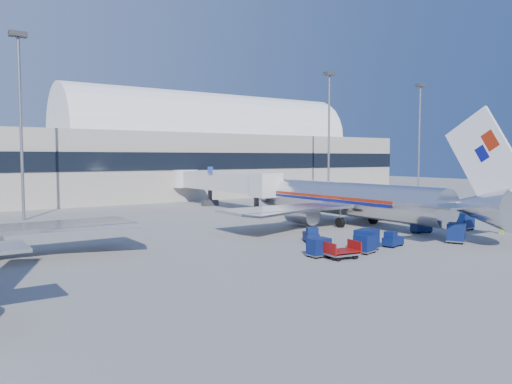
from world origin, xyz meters
TOP-DOWN VIEW (x-y plane):
  - ground at (0.00, 0.00)m, footprint 260.00×260.00m
  - terminal at (-13.60, 55.96)m, footprint 170.00×28.15m
  - airliner_main at (10.00, 4.51)m, footprint 32.00×37.26m
  - jetbridge_near at (7.60, 30.81)m, footprint 4.40×27.50m
  - mast_west at (-20.00, 30.00)m, footprint 2.00×1.20m
  - mast_east at (30.00, 30.00)m, footprint 2.00×1.20m
  - mast_far_east at (55.00, 30.00)m, footprint 2.00×1.20m
  - barrier_near at (18.00, 2.00)m, footprint 3.00×0.55m
  - barrier_mid at (21.30, 2.00)m, footprint 3.00×0.55m
  - barrier_far at (24.60, 2.00)m, footprint 3.00×0.55m
  - tug_lead at (2.93, -7.53)m, footprint 2.24×1.46m
  - tug_right at (11.56, -3.83)m, footprint 2.19×1.34m
  - tug_left at (-1.65, -2.18)m, footprint 2.05×2.50m
  - cart_train_a at (-0.39, -7.66)m, footprint 2.39×2.09m
  - cart_train_b at (-1.24, -8.27)m, footprint 1.98×1.69m
  - cart_train_c at (-5.29, -7.34)m, footprint 1.70×1.32m
  - cart_solo_near at (9.18, -9.48)m, footprint 2.46×2.27m
  - cart_solo_far at (17.02, -5.06)m, footprint 2.11×1.64m
  - cart_open_red at (-4.28, -8.84)m, footprint 2.64×2.01m
  - ramp_worker at (17.40, -9.01)m, footprint 0.50×0.66m

SIDE VIEW (x-z plane):
  - ground at x=0.00m, z-range 0.00..0.00m
  - barrier_near at x=18.00m, z-range 0.00..0.90m
  - barrier_mid at x=21.30m, z-range 0.00..0.90m
  - barrier_far at x=24.60m, z-range 0.00..0.90m
  - cart_open_red at x=-4.28m, z-range 0.14..0.80m
  - tug_right at x=11.56m, z-range -0.06..1.28m
  - tug_lead at x=2.93m, z-range -0.06..1.29m
  - tug_left at x=-1.65m, z-range -0.06..1.40m
  - cart_train_c at x=-5.29m, z-range 0.05..1.51m
  - cart_train_b at x=-1.24m, z-range 0.05..1.56m
  - ramp_worker at x=17.40m, z-range 0.00..1.61m
  - cart_solo_near at x=9.18m, z-range 0.06..1.81m
  - cart_train_a at x=-0.39m, z-range 0.06..1.83m
  - cart_solo_far at x=17.02m, z-range 0.06..1.87m
  - airliner_main at x=10.00m, z-range -3.11..8.96m
  - jetbridge_near at x=7.60m, z-range 0.80..7.05m
  - terminal at x=-13.60m, z-range -2.98..18.02m
  - mast_west at x=-20.00m, z-range 3.49..26.09m
  - mast_east at x=30.00m, z-range 3.49..26.09m
  - mast_far_east at x=55.00m, z-range 3.49..26.09m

